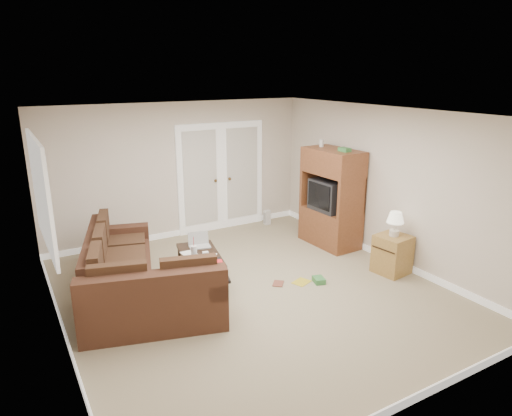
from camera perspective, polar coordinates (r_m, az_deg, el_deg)
floor at (r=6.60m, az=-0.43°, el=-10.44°), size 5.50×5.50×0.00m
ceiling at (r=5.90m, az=-0.49°, el=11.72°), size 5.00×5.50×0.02m
wall_left at (r=5.42m, az=-24.15°, el=-3.80°), size 0.02×5.50×2.50m
wall_right at (r=7.64m, az=16.10°, el=2.71°), size 0.02×5.50×2.50m
wall_back at (r=8.56m, az=-9.61°, el=4.60°), size 5.00×0.02×2.50m
wall_front at (r=4.13m, az=18.99°, el=-9.54°), size 5.00×0.02×2.50m
baseboards at (r=6.58m, az=-0.43°, el=-10.05°), size 5.00×5.50×0.10m
french_doors at (r=8.90m, az=-4.33°, el=3.83°), size 1.80×0.05×2.13m
window_left at (r=6.30m, az=-25.22°, el=1.66°), size 0.05×1.92×1.42m
sectional_sofa at (r=6.41m, az=-15.11°, el=-8.75°), size 1.92×3.01×0.81m
coffee_table at (r=6.86m, az=-6.93°, el=-7.24°), size 0.75×1.17×0.74m
tv_armoire at (r=8.17m, az=9.37°, el=1.32°), size 0.64×1.10×1.86m
side_cabinet at (r=7.37m, az=16.69°, el=-5.17°), size 0.52×0.52×0.99m
space_heater at (r=9.32m, az=1.41°, el=-1.18°), size 0.13×0.11×0.30m
floor_magazine at (r=6.91m, az=5.70°, el=-9.19°), size 0.32×0.28×0.01m
floor_greenbox at (r=6.92m, az=7.86°, el=-8.91°), size 0.20×0.23×0.08m
floor_book at (r=6.84m, az=2.17°, el=-9.36°), size 0.24×0.25×0.02m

